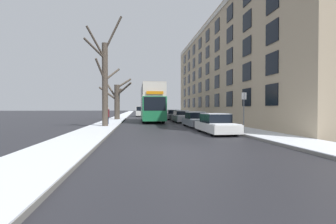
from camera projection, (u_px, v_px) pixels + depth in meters
The scene contains 14 objects.
ground_plane at pixel (197, 151), 8.94m from camera, with size 320.00×320.00×0.00m, color #28282D.
sidewalk_left at pixel (126, 114), 60.68m from camera, with size 2.62×130.00×0.16m.
sidewalk_right at pixel (165, 114), 62.17m from camera, with size 2.62×130.00×0.16m.
terrace_facade_right at pixel (240, 71), 29.59m from camera, with size 9.10×35.74×13.16m.
bare_tree_left_0 at pixel (105, 80), 19.72m from camera, with size 3.11×3.67×9.71m.
bare_tree_left_1 at pixel (117, 99), 32.00m from camera, with size 4.77×3.62×6.12m.
double_decker_bus at pixel (152, 101), 28.57m from camera, with size 2.61×10.04×4.59m.
parked_car_0 at pixel (216, 124), 15.41m from camera, with size 1.81×4.50×1.38m.
parked_car_1 at pixel (196, 120), 20.71m from camera, with size 1.69×4.51×1.41m.
parked_car_2 at pixel (181, 117), 27.34m from camera, with size 1.76×4.59×1.47m.
parked_car_3 at pixel (173, 115), 33.94m from camera, with size 1.87×4.55×1.51m.
oncoming_van at pixel (141, 111), 47.32m from camera, with size 1.95×5.09×2.15m.
pedestrian_left_sidewalk at pixel (107, 115), 22.17m from camera, with size 0.41×0.41×1.86m.
street_sign_post at pixel (244, 111), 14.28m from camera, with size 0.32×0.07×2.76m.
Camera 1 is at (-2.37, -8.67, 1.73)m, focal length 24.00 mm.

